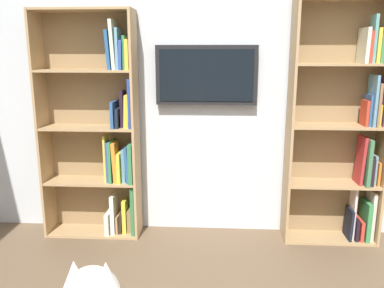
{
  "coord_description": "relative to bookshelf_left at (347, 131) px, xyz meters",
  "views": [
    {
      "loc": [
        -0.04,
        1.3,
        1.64
      ],
      "look_at": [
        0.1,
        -1.0,
        1.1
      ],
      "focal_mm": 36.89,
      "sensor_mm": 36.0,
      "label": 1
    }
  ],
  "objects": [
    {
      "name": "wall_back",
      "position": [
        1.16,
        -0.17,
        0.36
      ],
      "size": [
        4.52,
        0.06,
        2.7
      ],
      "primitive_type": "cube",
      "color": "silver",
      "rests_on": "ground"
    },
    {
      "name": "bookshelf_left",
      "position": [
        0.0,
        0.0,
        0.0
      ],
      "size": [
        0.81,
        0.28,
        2.07
      ],
      "color": "tan",
      "rests_on": "ground"
    },
    {
      "name": "bookshelf_right",
      "position": [
        2.12,
        0.0,
        -0.05
      ],
      "size": [
        0.85,
        0.28,
        1.99
      ],
      "color": "tan",
      "rests_on": "ground"
    },
    {
      "name": "wall_mounted_tv",
      "position": [
        1.2,
        -0.08,
        0.46
      ],
      "size": [
        0.88,
        0.07,
        0.51
      ],
      "color": "black"
    }
  ]
}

